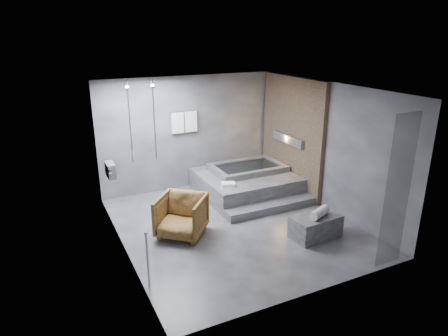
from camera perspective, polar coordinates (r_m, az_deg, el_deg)
room at (r=8.07m, az=3.40°, el=4.12°), size 5.00×5.04×2.82m
tub_deck at (r=9.83m, az=3.14°, el=-2.18°), size 2.20×2.00×0.50m
tub_step at (r=8.96m, az=6.78°, el=-5.58°), size 2.20×0.36×0.18m
concrete_bench at (r=8.00m, az=12.94°, el=-8.12°), size 1.00×0.60×0.43m
driftwood_chair at (r=7.83m, az=-6.12°, el=-6.82°), size 1.23×1.24×0.81m
rolled_towel at (r=7.86m, az=13.50°, el=-6.22°), size 0.52×0.35×0.18m
deck_towel at (r=8.95m, az=0.63°, el=-2.35°), size 0.35×0.30×0.08m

